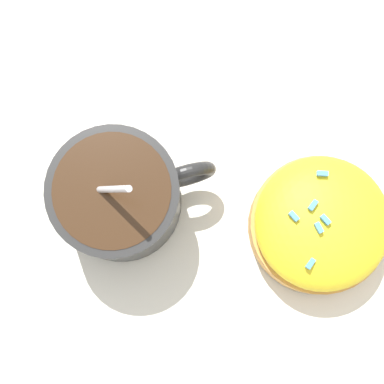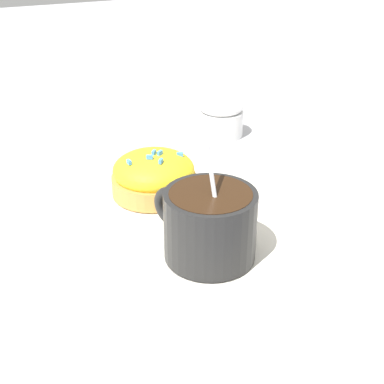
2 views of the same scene
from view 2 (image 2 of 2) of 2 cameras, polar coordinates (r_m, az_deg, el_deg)
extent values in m
plane|color=#B2B2B7|center=(0.55, -1.34, -3.37)|extent=(3.00, 3.00, 0.00)
cube|color=white|center=(0.55, -1.34, -3.24)|extent=(0.31, 0.32, 0.00)
cylinder|color=black|center=(0.48, 1.71, -3.63)|extent=(0.08, 0.08, 0.06)
cylinder|color=#331E0F|center=(0.47, 1.76, -0.79)|extent=(0.07, 0.07, 0.01)
torus|color=black|center=(0.51, -2.33, -1.62)|extent=(0.04, 0.02, 0.04)
ellipsoid|color=silver|center=(0.51, 0.79, -4.55)|extent=(0.03, 0.02, 0.01)
cylinder|color=silver|center=(0.46, 2.19, -1.36)|extent=(0.05, 0.01, 0.10)
cylinder|color=#D19347|center=(0.60, -4.27, 0.82)|extent=(0.09, 0.09, 0.02)
ellipsoid|color=yellow|center=(0.59, -4.33, 2.36)|extent=(0.09, 0.09, 0.04)
cube|color=#4C99EA|center=(0.58, -3.45, 4.19)|extent=(0.01, 0.01, 0.00)
cube|color=#4C99EA|center=(0.59, -1.30, 4.04)|extent=(0.01, 0.01, 0.00)
cube|color=#4C99EA|center=(0.57, -3.57, 3.27)|extent=(0.01, 0.01, 0.00)
cube|color=#4C99EA|center=(0.57, -4.55, 3.73)|extent=(0.01, 0.01, 0.00)
cube|color=#4C99EA|center=(0.57, -6.73, 3.19)|extent=(0.01, 0.00, 0.00)
cube|color=#4C99EA|center=(0.58, -3.66, 4.32)|extent=(0.01, 0.01, 0.00)
cylinder|color=white|center=(0.77, 3.07, 7.34)|extent=(0.06, 0.06, 0.04)
ellipsoid|color=white|center=(0.76, 3.12, 9.08)|extent=(0.06, 0.06, 0.02)
camera|label=1|loc=(0.51, 5.93, 47.28)|focal=60.00mm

